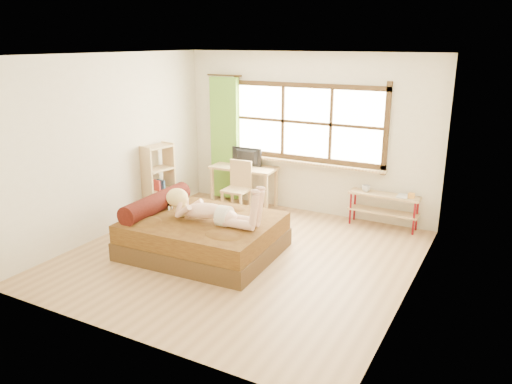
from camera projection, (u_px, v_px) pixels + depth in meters
The scene contains 18 objects.
floor at pixel (241, 256), 6.91m from camera, with size 4.50×4.50×0.00m, color #9E754C.
ceiling at pixel (239, 55), 6.12m from camera, with size 4.50×4.50×0.00m, color white.
wall_back at pixel (307, 134), 8.41m from camera, with size 4.50×4.50×0.00m, color silver.
wall_front at pixel (118, 211), 4.62m from camera, with size 4.50×4.50×0.00m, color silver.
wall_left at pixel (111, 145), 7.53m from camera, with size 4.50×4.50×0.00m, color silver.
wall_right at pixel (417, 184), 5.49m from camera, with size 4.50×4.50×0.00m, color silver.
window at pixel (306, 125), 8.34m from camera, with size 2.80×0.16×1.46m.
curtain at pixel (225, 139), 9.07m from camera, with size 0.55×0.10×2.20m, color #649B2A.
bed at pixel (201, 234), 6.98m from camera, with size 2.08×1.70×0.76m.
woman at pixel (210, 201), 6.70m from camera, with size 1.41×0.40×0.60m, color #EBB397, non-canonical shape.
kitten at pixel (166, 201), 7.27m from camera, with size 0.30×0.12×0.24m, color black, non-canonical shape.
desk at pixel (244, 172), 8.84m from camera, with size 1.18×0.58×0.73m.
monitor at pixel (245, 157), 8.81m from camera, with size 0.57×0.07×0.33m, color black.
chair at pixel (238, 184), 8.52m from camera, with size 0.42×0.42×0.91m.
pipe_shelf at pixel (384, 203), 7.88m from camera, with size 1.10×0.29×0.62m.
cup at pixel (366, 188), 7.97m from camera, with size 0.13×0.13×0.10m, color gray.
book at pixel (397, 195), 7.75m from camera, with size 0.17×0.23×0.02m, color gray.
bookshelf at pixel (158, 180), 8.38m from camera, with size 0.39×0.57×1.22m.
Camera 1 is at (3.19, -5.49, 2.87)m, focal length 35.00 mm.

